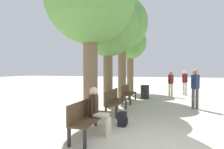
{
  "coord_description": "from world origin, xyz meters",
  "views": [
    {
      "loc": [
        -0.22,
        -3.71,
        1.72
      ],
      "look_at": [
        -2.81,
        4.64,
        1.49
      ],
      "focal_mm": 28.0,
      "sensor_mm": 36.0,
      "label": 1
    }
  ],
  "objects_px": {
    "backpack": "(123,119)",
    "pedestrian_mid": "(185,81)",
    "person_seated": "(98,109)",
    "bench_row_2": "(128,92)",
    "bench_row_0": "(88,115)",
    "trash_bin": "(145,92)",
    "tree_row_2": "(122,25)",
    "tree_row_0": "(90,1)",
    "pedestrian_near": "(195,86)",
    "pedestrian_far": "(171,82)",
    "bench_row_1": "(115,100)",
    "tree_row_1": "(108,27)",
    "tree_row_3": "(130,44)"
  },
  "relations": [
    {
      "from": "tree_row_0",
      "to": "backpack",
      "type": "distance_m",
      "value": 4.26
    },
    {
      "from": "bench_row_1",
      "to": "tree_row_3",
      "type": "relative_size",
      "value": 0.33
    },
    {
      "from": "bench_row_2",
      "to": "person_seated",
      "type": "relative_size",
      "value": 1.29
    },
    {
      "from": "tree_row_0",
      "to": "tree_row_1",
      "type": "bearing_deg",
      "value": 90.0
    },
    {
      "from": "bench_row_2",
      "to": "tree_row_1",
      "type": "height_order",
      "value": "tree_row_1"
    },
    {
      "from": "tree_row_0",
      "to": "pedestrian_near",
      "type": "height_order",
      "value": "tree_row_0"
    },
    {
      "from": "bench_row_1",
      "to": "tree_row_0",
      "type": "relative_size",
      "value": 0.28
    },
    {
      "from": "trash_bin",
      "to": "tree_row_2",
      "type": "bearing_deg",
      "value": -178.78
    },
    {
      "from": "pedestrian_near",
      "to": "pedestrian_far",
      "type": "height_order",
      "value": "pedestrian_near"
    },
    {
      "from": "person_seated",
      "to": "bench_row_2",
      "type": "bearing_deg",
      "value": 92.78
    },
    {
      "from": "backpack",
      "to": "pedestrian_near",
      "type": "height_order",
      "value": "pedestrian_near"
    },
    {
      "from": "bench_row_1",
      "to": "person_seated",
      "type": "relative_size",
      "value": 1.29
    },
    {
      "from": "backpack",
      "to": "trash_bin",
      "type": "bearing_deg",
      "value": 89.27
    },
    {
      "from": "pedestrian_far",
      "to": "trash_bin",
      "type": "distance_m",
      "value": 2.04
    },
    {
      "from": "tree_row_1",
      "to": "tree_row_2",
      "type": "distance_m",
      "value": 2.85
    },
    {
      "from": "bench_row_0",
      "to": "tree_row_2",
      "type": "height_order",
      "value": "tree_row_2"
    },
    {
      "from": "bench_row_1",
      "to": "tree_row_0",
      "type": "xyz_separation_m",
      "value": [
        -0.66,
        -0.86,
        3.66
      ]
    },
    {
      "from": "bench_row_0",
      "to": "bench_row_1",
      "type": "xyz_separation_m",
      "value": [
        0.0,
        2.49,
        0.0
      ]
    },
    {
      "from": "bench_row_0",
      "to": "pedestrian_far",
      "type": "height_order",
      "value": "pedestrian_far"
    },
    {
      "from": "person_seated",
      "to": "backpack",
      "type": "xyz_separation_m",
      "value": [
        0.45,
        0.92,
        -0.48
      ]
    },
    {
      "from": "pedestrian_near",
      "to": "pedestrian_far",
      "type": "xyz_separation_m",
      "value": [
        -0.94,
        3.39,
        -0.06
      ]
    },
    {
      "from": "backpack",
      "to": "pedestrian_mid",
      "type": "relative_size",
      "value": 0.24
    },
    {
      "from": "bench_row_1",
      "to": "tree_row_3",
      "type": "distance_m",
      "value": 7.22
    },
    {
      "from": "bench_row_2",
      "to": "pedestrian_mid",
      "type": "distance_m",
      "value": 4.85
    },
    {
      "from": "bench_row_1",
      "to": "tree_row_1",
      "type": "bearing_deg",
      "value": 120.08
    },
    {
      "from": "tree_row_0",
      "to": "backpack",
      "type": "relative_size",
      "value": 14.47
    },
    {
      "from": "pedestrian_mid",
      "to": "pedestrian_far",
      "type": "height_order",
      "value": "pedestrian_mid"
    },
    {
      "from": "tree_row_0",
      "to": "pedestrian_near",
      "type": "bearing_deg",
      "value": 34.35
    },
    {
      "from": "tree_row_2",
      "to": "bench_row_2",
      "type": "bearing_deg",
      "value": -64.51
    },
    {
      "from": "bench_row_0",
      "to": "tree_row_3",
      "type": "height_order",
      "value": "tree_row_3"
    },
    {
      "from": "bench_row_2",
      "to": "tree_row_0",
      "type": "distance_m",
      "value": 5.01
    },
    {
      "from": "tree_row_3",
      "to": "tree_row_2",
      "type": "bearing_deg",
      "value": -90.0
    },
    {
      "from": "tree_row_1",
      "to": "trash_bin",
      "type": "bearing_deg",
      "value": 62.98
    },
    {
      "from": "bench_row_2",
      "to": "tree_row_2",
      "type": "distance_m",
      "value": 4.27
    },
    {
      "from": "tree_row_0",
      "to": "pedestrian_mid",
      "type": "height_order",
      "value": "tree_row_0"
    },
    {
      "from": "tree_row_2",
      "to": "trash_bin",
      "type": "bearing_deg",
      "value": 1.22
    },
    {
      "from": "backpack",
      "to": "bench_row_0",
      "type": "bearing_deg",
      "value": -123.55
    },
    {
      "from": "tree_row_2",
      "to": "backpack",
      "type": "height_order",
      "value": "tree_row_2"
    },
    {
      "from": "tree_row_3",
      "to": "person_seated",
      "type": "distance_m",
      "value": 9.38
    },
    {
      "from": "person_seated",
      "to": "trash_bin",
      "type": "relative_size",
      "value": 1.57
    },
    {
      "from": "tree_row_3",
      "to": "pedestrian_near",
      "type": "relative_size",
      "value": 2.85
    },
    {
      "from": "bench_row_0",
      "to": "trash_bin",
      "type": "bearing_deg",
      "value": 83.28
    },
    {
      "from": "tree_row_1",
      "to": "pedestrian_near",
      "type": "xyz_separation_m",
      "value": [
        3.86,
        0.64,
        -2.73
      ]
    },
    {
      "from": "bench_row_0",
      "to": "trash_bin",
      "type": "relative_size",
      "value": 2.02
    },
    {
      "from": "trash_bin",
      "to": "backpack",
      "type": "bearing_deg",
      "value": -90.73
    },
    {
      "from": "tree_row_3",
      "to": "pedestrian_mid",
      "type": "bearing_deg",
      "value": -5.2
    },
    {
      "from": "bench_row_0",
      "to": "trash_bin",
      "type": "height_order",
      "value": "bench_row_0"
    },
    {
      "from": "bench_row_1",
      "to": "tree_row_1",
      "type": "height_order",
      "value": "tree_row_1"
    },
    {
      "from": "bench_row_0",
      "to": "person_seated",
      "type": "height_order",
      "value": "person_seated"
    },
    {
      "from": "bench_row_0",
      "to": "backpack",
      "type": "distance_m",
      "value": 1.29
    }
  ]
}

